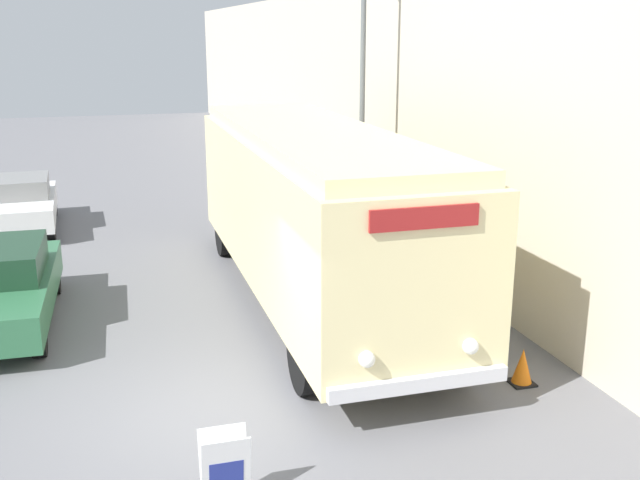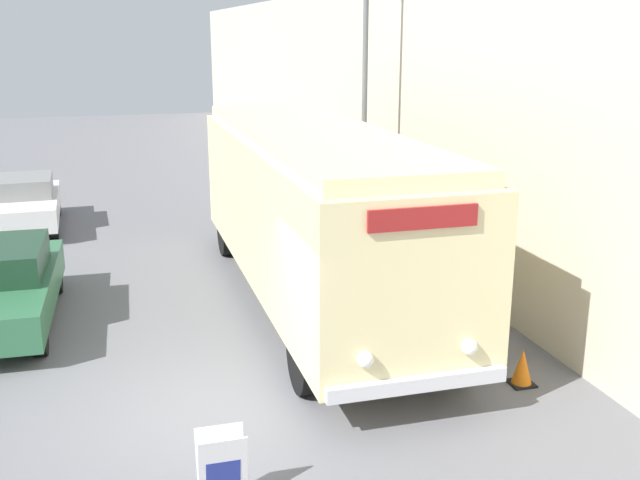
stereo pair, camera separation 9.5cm
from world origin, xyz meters
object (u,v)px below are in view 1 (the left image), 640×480
Objects in this scene: sign_board at (225,472)px; streetlamp at (363,53)px; vintage_bus at (313,206)px; traffic_cone at (522,367)px; parked_car_near at (0,286)px; parked_car_mid at (21,203)px.

sign_board is 11.07m from streetlamp.
vintage_bus is 18.22× the size of traffic_cone.
parked_car_near is 1.12× the size of parked_car_mid.
streetlamp reaches higher than parked_car_near.
traffic_cone is (4.73, 1.78, -0.18)m from sign_board.
vintage_bus is 10.95× the size of sign_board.
streetlamp reaches higher than parked_car_mid.
traffic_cone is (7.68, -4.65, -0.46)m from parked_car_near.
vintage_bus reaches higher than parked_car_mid.
streetlamp reaches higher than vintage_bus.
traffic_cone is (7.93, -11.73, -0.44)m from parked_car_mid.
parked_car_mid is at bearing 124.06° from traffic_cone.
streetlamp is 9.87m from parked_car_mid.
parked_car_near is 8.15× the size of traffic_cone.
vintage_bus is at bearing -53.30° from parked_car_mid.
parked_car_mid reaches higher than traffic_cone.
vintage_bus is 6.80m from sign_board.
vintage_bus is at bearing 65.90° from sign_board.
parked_car_near is (-7.68, -2.67, -3.87)m from streetlamp.
traffic_cone is at bearing -90.00° from streetlamp.
streetlamp reaches higher than sign_board.
vintage_bus is at bearing 115.23° from traffic_cone.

